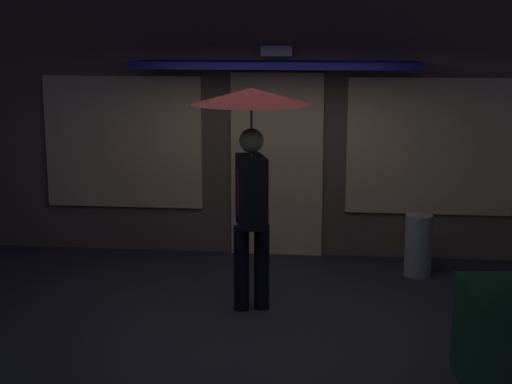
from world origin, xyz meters
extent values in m
plane|color=#26262B|center=(0.00, 0.00, 0.00)|extent=(18.00, 18.00, 0.00)
cube|color=brown|center=(0.00, 2.35, 2.06)|extent=(9.44, 0.30, 4.12)
cube|color=#F9D199|center=(0.00, 2.18, 1.10)|extent=(1.10, 0.04, 2.20)
cube|color=#F9D199|center=(-1.87, 2.18, 1.35)|extent=(1.93, 0.04, 1.60)
cube|color=#F9D199|center=(1.79, 2.18, 1.35)|extent=(1.93, 0.04, 1.60)
cube|color=white|center=(0.00, 2.10, 2.45)|extent=(0.36, 0.16, 0.12)
cube|color=navy|center=(0.00, 1.85, 2.30)|extent=(3.20, 0.70, 0.08)
cylinder|color=black|center=(0.01, 0.27, 0.42)|extent=(0.15, 0.15, 0.84)
cylinder|color=black|center=(-0.18, 0.22, 0.42)|extent=(0.15, 0.15, 0.84)
cube|color=black|center=(-0.09, 0.25, 1.18)|extent=(0.36, 0.51, 0.68)
cube|color=silver|center=(-0.21, 0.28, 1.18)|extent=(0.06, 0.14, 0.54)
cube|color=red|center=(-0.21, 0.28, 1.16)|extent=(0.04, 0.05, 0.43)
sphere|color=tan|center=(-0.09, 0.25, 1.66)|extent=(0.23, 0.23, 0.23)
cylinder|color=slate|center=(-0.09, 0.25, 1.68)|extent=(0.02, 0.02, 0.94)
cone|color=#4C0C0C|center=(-0.09, 0.25, 2.08)|extent=(1.13, 1.13, 0.15)
cylinder|color=#9E998E|center=(1.63, 1.51, 0.35)|extent=(0.30, 0.30, 0.69)
camera|label=1|loc=(0.72, -6.91, 2.66)|focal=54.28mm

